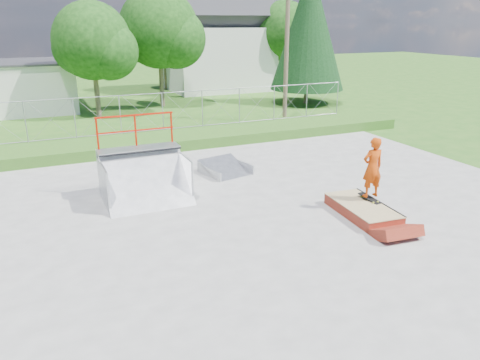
% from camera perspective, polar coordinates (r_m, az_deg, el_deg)
% --- Properties ---
extents(ground, '(120.00, 120.00, 0.00)m').
position_cam_1_polar(ground, '(13.68, 2.49, -4.84)').
color(ground, '#2A601B').
rests_on(ground, ground).
extents(concrete_pad, '(20.00, 16.00, 0.04)m').
position_cam_1_polar(concrete_pad, '(13.67, 2.49, -4.76)').
color(concrete_pad, gray).
rests_on(concrete_pad, ground).
extents(grass_berm, '(24.00, 3.00, 0.50)m').
position_cam_1_polar(grass_berm, '(22.08, -8.57, 4.88)').
color(grass_berm, '#2A601B').
rests_on(grass_berm, ground).
extents(grind_box, '(1.41, 2.57, 0.37)m').
position_cam_1_polar(grind_box, '(14.32, 14.68, -3.56)').
color(grind_box, maroon).
rests_on(grind_box, concrete_pad).
extents(quarter_pipe, '(2.63, 2.23, 2.63)m').
position_cam_1_polar(quarter_pipe, '(14.89, -11.55, 2.15)').
color(quarter_pipe, gray).
rests_on(quarter_pipe, concrete_pad).
extents(flat_bank_ramp, '(1.85, 1.92, 0.47)m').
position_cam_1_polar(flat_bank_ramp, '(17.63, -1.74, 1.47)').
color(flat_bank_ramp, gray).
rests_on(flat_bank_ramp, concrete_pad).
extents(skateboard, '(0.32, 0.82, 0.13)m').
position_cam_1_polar(skateboard, '(14.63, 15.51, -2.20)').
color(skateboard, black).
rests_on(skateboard, grind_box).
extents(skater, '(0.69, 0.48, 1.82)m').
position_cam_1_polar(skater, '(14.34, 15.82, 1.20)').
color(skater, '#C43F0A').
rests_on(skater, grind_box).
extents(chain_link_fence, '(20.00, 0.06, 1.80)m').
position_cam_1_polar(chain_link_fence, '(22.79, -9.41, 8.23)').
color(chain_link_fence, '#96989F').
rests_on(chain_link_fence, grass_berm).
extents(gable_house, '(8.40, 6.08, 8.94)m').
position_cam_1_polar(gable_house, '(40.01, -2.66, 16.42)').
color(gable_house, silver).
rests_on(gable_house, ground).
extents(utility_pole, '(0.24, 0.24, 8.00)m').
position_cam_1_polar(utility_pole, '(26.70, 5.70, 15.53)').
color(utility_pole, brown).
rests_on(utility_pole, ground).
extents(tree_left_near, '(4.76, 4.48, 6.65)m').
position_cam_1_polar(tree_left_near, '(29.32, -17.03, 15.59)').
color(tree_left_near, brown).
rests_on(tree_left_near, ground).
extents(tree_center, '(5.44, 5.12, 7.60)m').
position_cam_1_polar(tree_center, '(32.14, -9.26, 17.43)').
color(tree_center, brown).
rests_on(tree_center, ground).
extents(tree_right_far, '(5.10, 4.80, 7.12)m').
position_cam_1_polar(tree_right_far, '(40.29, 5.85, 17.37)').
color(tree_right_far, brown).
rests_on(tree_right_far, ground).
extents(tree_back_mid, '(4.08, 3.84, 5.70)m').
position_cam_1_polar(tree_back_mid, '(40.58, -8.84, 15.97)').
color(tree_back_mid, brown).
rests_on(tree_back_mid, ground).
extents(conifer_tree, '(5.04, 5.04, 9.10)m').
position_cam_1_polar(conifer_tree, '(33.26, 8.40, 17.86)').
color(conifer_tree, brown).
rests_on(conifer_tree, ground).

